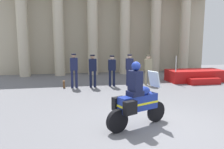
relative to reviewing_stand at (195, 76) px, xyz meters
The scene contains 10 objects.
ground_plane 8.05m from the reviewing_stand, 128.32° to the right, with size 28.00×28.00×0.00m, color slate.
colonnade_backdrop 7.08m from the reviewing_stand, 136.12° to the left, with size 15.66×1.57×6.85m.
reviewing_stand is the anchor object (origin of this frame).
officer_in_row_0 7.19m from the reviewing_stand, behind, with size 0.39×0.24×1.77m.
officer_in_row_1 6.24m from the reviewing_stand, behind, with size 0.39×0.24×1.70m.
officer_in_row_2 5.21m from the reviewing_stand, behind, with size 0.39×0.24×1.64m.
officer_in_row_3 4.27m from the reviewing_stand, behind, with size 0.39×0.24×1.69m.
officer_in_row_4 3.25m from the reviewing_stand, behind, with size 0.39×0.24×1.64m.
motorcycle_with_rider 8.34m from the reviewing_stand, 131.72° to the right, with size 1.97×1.05×1.90m.
briefcase_on_ground 7.67m from the reviewing_stand, behind, with size 0.10×0.32×0.36m, color brown.
Camera 1 is at (-2.39, -5.91, 2.51)m, focal length 36.60 mm.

